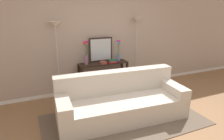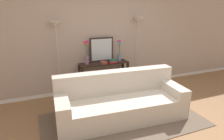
% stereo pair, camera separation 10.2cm
% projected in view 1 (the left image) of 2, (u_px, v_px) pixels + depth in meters
% --- Properties ---
extents(ground_plane, '(16.00, 16.00, 0.02)m').
position_uv_depth(ground_plane, '(151.00, 133.00, 3.47)').
color(ground_plane, '#936B47').
extents(back_wall, '(12.00, 0.15, 2.88)m').
position_uv_depth(back_wall, '(102.00, 35.00, 5.05)').
color(back_wall, white).
rests_on(back_wall, ground).
extents(area_rug, '(3.04, 1.64, 0.01)m').
position_uv_depth(area_rug, '(124.00, 120.00, 3.85)').
color(area_rug, brown).
rests_on(area_rug, ground).
extents(couch, '(2.53, 1.11, 0.88)m').
position_uv_depth(couch, '(121.00, 102.00, 3.91)').
color(couch, beige).
rests_on(couch, ground).
extents(console_table, '(1.24, 0.35, 0.79)m').
position_uv_depth(console_table, '(103.00, 72.00, 5.00)').
color(console_table, black).
rests_on(console_table, ground).
extents(floor_lamp_left, '(0.28, 0.28, 1.82)m').
position_uv_depth(floor_lamp_left, '(56.00, 39.00, 4.38)').
color(floor_lamp_left, '#B7B2A8').
rests_on(floor_lamp_left, ground).
extents(floor_lamp_right, '(0.28, 0.28, 1.87)m').
position_uv_depth(floor_lamp_right, '(137.00, 33.00, 5.16)').
color(floor_lamp_right, '#B7B2A8').
rests_on(floor_lamp_right, ground).
extents(wall_mirror, '(0.60, 0.02, 0.60)m').
position_uv_depth(wall_mirror, '(101.00, 50.00, 4.96)').
color(wall_mirror, black).
rests_on(wall_mirror, console_table).
extents(vase_tall_flowers, '(0.12, 0.10, 0.57)m').
position_uv_depth(vase_tall_flowers, '(86.00, 55.00, 4.70)').
color(vase_tall_flowers, gray).
rests_on(vase_tall_flowers, console_table).
extents(vase_short_flowers, '(0.10, 0.13, 0.53)m').
position_uv_depth(vase_short_flowers, '(118.00, 52.00, 5.05)').
color(vase_short_flowers, '#6B84AD').
rests_on(vase_short_flowers, console_table).
extents(fruit_bowl, '(0.18, 0.18, 0.06)m').
position_uv_depth(fruit_bowl, '(103.00, 63.00, 4.81)').
color(fruit_bowl, brown).
rests_on(fruit_bowl, console_table).
extents(book_stack, '(0.20, 0.14, 0.08)m').
position_uv_depth(book_stack, '(113.00, 61.00, 4.89)').
color(book_stack, maroon).
rests_on(book_stack, console_table).
extents(book_row_under_console, '(0.41, 0.18, 0.13)m').
position_uv_depth(book_row_under_console, '(93.00, 92.00, 5.03)').
color(book_row_under_console, gold).
rests_on(book_row_under_console, ground).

